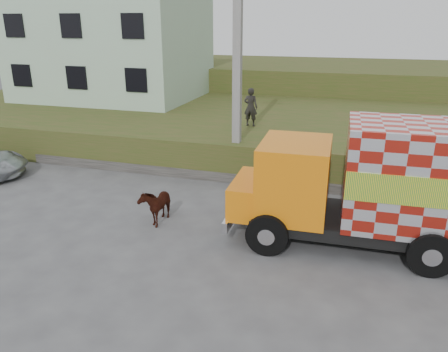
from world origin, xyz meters
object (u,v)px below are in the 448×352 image
(cargo_truck, at_px, (396,186))
(pedestrian, at_px, (251,107))
(cow, at_px, (156,204))
(utility_pole, at_px, (237,74))

(cargo_truck, bearing_deg, pedestrian, 126.84)
(pedestrian, bearing_deg, cow, 84.14)
(utility_pole, xyz_separation_m, cargo_truck, (5.52, -4.22, -2.26))
(utility_pole, distance_m, cow, 5.86)
(cow, distance_m, pedestrian, 7.68)
(cargo_truck, height_order, cow, cargo_truck)
(utility_pole, height_order, cow, utility_pole)
(pedestrian, bearing_deg, cargo_truck, 131.98)
(cargo_truck, xyz_separation_m, pedestrian, (-5.66, 7.08, 0.53))
(utility_pole, xyz_separation_m, pedestrian, (-0.14, 2.86, -1.73))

